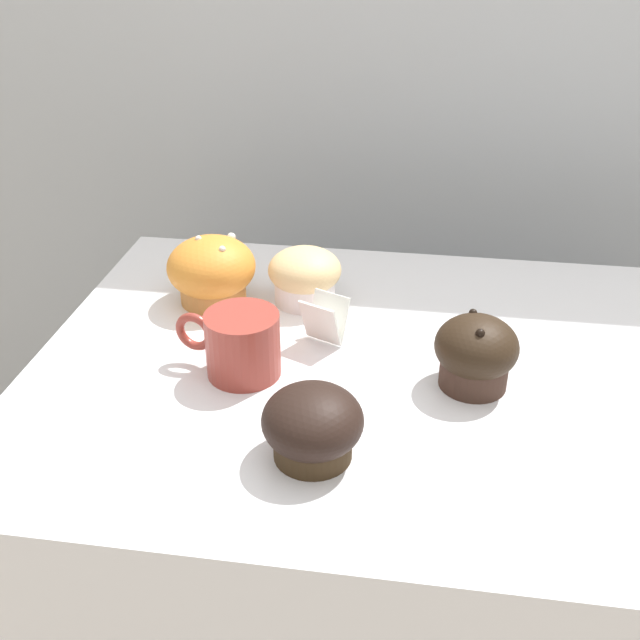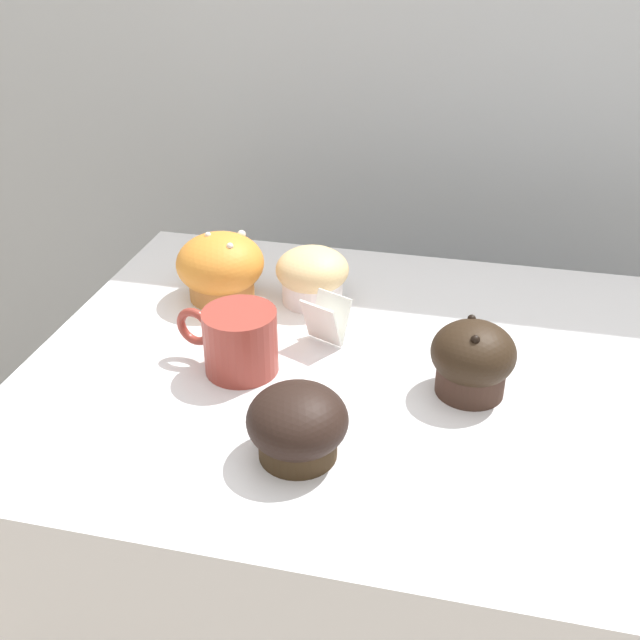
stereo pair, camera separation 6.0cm
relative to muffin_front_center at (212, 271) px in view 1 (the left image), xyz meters
name	(u,v)px [view 1 (the left image)]	position (x,y,z in m)	size (l,w,h in m)	color
wall_back	(449,210)	(0.32, 0.47, -0.08)	(3.20, 0.10, 1.80)	#B2B7BC
display_counter	(424,631)	(0.32, -0.13, -0.51)	(1.00, 0.64, 0.93)	silver
muffin_front_center	(212,271)	(0.00, 0.00, 0.00)	(0.12, 0.12, 0.09)	#C9803F
muffin_back_left	(313,425)	(0.19, -0.30, -0.01)	(0.10, 0.10, 0.08)	#382817
muffin_back_right	(476,353)	(0.35, -0.15, 0.00)	(0.09, 0.09, 0.09)	#3D281F
muffin_front_left	(305,276)	(0.12, 0.02, -0.01)	(0.10, 0.10, 0.08)	white
coffee_cup	(241,343)	(0.08, -0.17, 0.00)	(0.13, 0.09, 0.08)	#99382D
price_card	(324,320)	(0.17, -0.09, -0.01)	(0.06, 0.06, 0.06)	white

